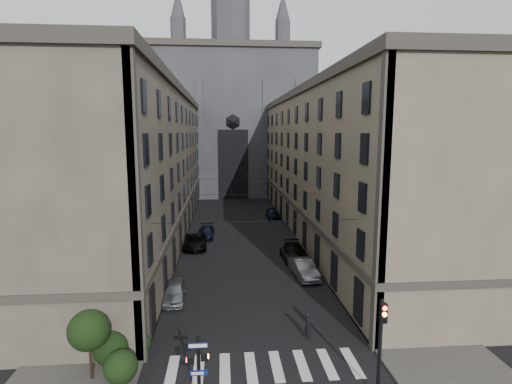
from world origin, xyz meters
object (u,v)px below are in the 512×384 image
object	(u,v)px
gothic_tower	(231,113)
pedestrian_signal_left	(198,368)
car_right_midnear	(293,255)
car_right_midfar	(295,252)
car_left_midnear	(175,291)
car_left_midfar	(195,242)
car_left_near	(175,292)
car_right_far	(273,213)
car_right_near	(304,269)
traffic_light_right	(381,336)
pedestrian	(308,325)
car_left_far	(206,232)

from	to	relation	value
gothic_tower	pedestrian_signal_left	bearing A→B (deg)	-92.74
car_right_midnear	car_right_midfar	size ratio (longest dim) A/B	0.87
pedestrian_signal_left	car_left_midnear	xyz separation A→B (m)	(-2.69, 13.65, -1.68)
car_left_midfar	car_left_near	bearing A→B (deg)	-94.77
car_left_midfar	car_right_far	xyz separation A→B (m)	(11.17, 15.59, 0.03)
pedestrian_signal_left	car_right_near	xyz separation A→B (m)	(8.75, 17.61, -1.50)
car_right_midnear	car_right_midfar	xyz separation A→B (m)	(0.36, 0.64, 0.13)
pedestrian_signal_left	gothic_tower	bearing A→B (deg)	87.26
traffic_light_right	pedestrian	xyz separation A→B (m)	(-2.35, 6.08, -2.39)
traffic_light_right	car_left_midfar	size ratio (longest dim) A/B	0.92
traffic_light_right	car_left_far	bearing A→B (deg)	107.26
car_left_far	car_left_midfar	bearing A→B (deg)	-101.15
car_left_midnear	pedestrian	size ratio (longest dim) A/B	2.19
gothic_tower	pedestrian	xyz separation A→B (m)	(3.25, -66.96, -16.90)
car_left_near	car_right_midfar	bearing A→B (deg)	38.02
gothic_tower	pedestrian	distance (m)	69.13
car_left_midnear	car_right_far	distance (m)	32.19
traffic_light_right	pedestrian	world-z (taller)	traffic_light_right
car_left_midfar	car_right_midnear	bearing A→B (deg)	-29.71
pedestrian	car_right_midnear	bearing A→B (deg)	9.05
car_right_far	pedestrian	xyz separation A→B (m)	(-2.43, -37.07, 0.08)
pedestrian_signal_left	car_right_midfar	bearing A→B (deg)	68.77
pedestrian_signal_left	car_right_midfar	xyz separation A→B (m)	(8.96, 23.06, -1.55)
car_left_midnear	car_right_midfar	size ratio (longest dim) A/B	0.74
traffic_light_right	car_right_far	world-z (taller)	traffic_light_right
car_left_near	car_left_midnear	xyz separation A→B (m)	(0.00, 0.37, -0.10)
car_left_far	car_right_midnear	xyz separation A→B (m)	(9.49, -10.23, -0.07)
car_left_near	car_right_far	size ratio (longest dim) A/B	0.92
traffic_light_right	car_left_midnear	xyz separation A→B (m)	(-11.80, 13.23, -2.64)
car_left_midnear	pedestrian	distance (m)	11.85
car_left_near	car_left_midfar	xyz separation A→B (m)	(0.70, 14.71, 0.04)
car_left_far	car_left_near	bearing A→B (deg)	-93.39
gothic_tower	car_left_midfar	xyz separation A→B (m)	(-5.50, -45.48, -17.01)
car_left_far	car_right_near	distance (m)	17.88
gothic_tower	traffic_light_right	distance (m)	74.67
traffic_light_right	car_left_midfar	world-z (taller)	traffic_light_right
car_right_midfar	pedestrian	bearing A→B (deg)	-97.80
car_left_far	car_left_midnear	bearing A→B (deg)	-93.50
pedestrian_signal_left	car_right_near	world-z (taller)	pedestrian_signal_left
car_left_midfar	pedestrian	distance (m)	23.19
pedestrian_signal_left	pedestrian	distance (m)	9.49
car_left_near	pedestrian_signal_left	bearing A→B (deg)	-80.60
gothic_tower	car_right_midfar	size ratio (longest dim) A/B	10.92
pedestrian	car_right_near	bearing A→B (deg)	5.44
car_left_far	car_right_midnear	world-z (taller)	car_left_far
car_right_near	gothic_tower	bearing A→B (deg)	89.07
car_left_near	pedestrian	bearing A→B (deg)	-37.68
gothic_tower	pedestrian_signal_left	world-z (taller)	gothic_tower
car_left_midnear	car_left_far	world-z (taller)	car_left_far
gothic_tower	car_right_midfar	world-z (taller)	gothic_tower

